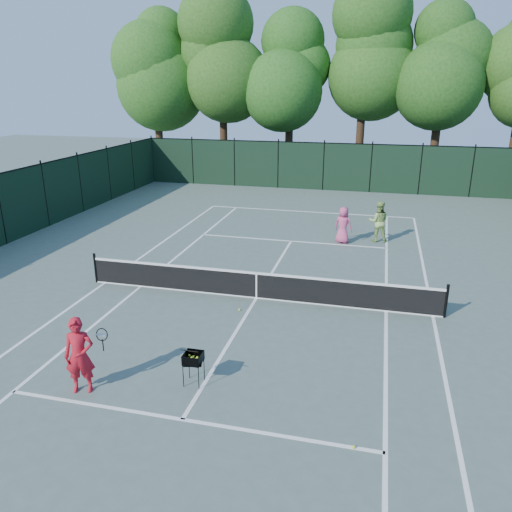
% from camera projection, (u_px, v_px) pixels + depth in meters
% --- Properties ---
extents(ground, '(90.00, 90.00, 0.00)m').
position_uv_depth(ground, '(256.00, 298.00, 16.26)').
color(ground, '#4E5E55').
rests_on(ground, ground).
extents(sideline_doubles_left, '(0.10, 23.77, 0.01)m').
position_uv_depth(sideline_doubles_left, '(105.00, 283.00, 17.52)').
color(sideline_doubles_left, white).
rests_on(sideline_doubles_left, ground).
extents(sideline_doubles_right, '(0.10, 23.77, 0.01)m').
position_uv_depth(sideline_doubles_right, '(433.00, 316.00, 15.01)').
color(sideline_doubles_right, white).
rests_on(sideline_doubles_right, ground).
extents(sideline_singles_left, '(0.10, 23.77, 0.01)m').
position_uv_depth(sideline_singles_left, '(141.00, 286.00, 17.20)').
color(sideline_singles_left, white).
rests_on(sideline_singles_left, ground).
extents(sideline_singles_right, '(0.10, 23.77, 0.01)m').
position_uv_depth(sideline_singles_right, '(386.00, 311.00, 15.32)').
color(sideline_singles_right, white).
rests_on(sideline_singles_right, ground).
extents(baseline_far, '(10.97, 0.10, 0.01)m').
position_uv_depth(baseline_far, '(309.00, 212.00, 27.15)').
color(baseline_far, white).
rests_on(baseline_far, ground).
extents(service_line_near, '(8.23, 0.10, 0.01)m').
position_uv_depth(service_line_near, '(182.00, 420.00, 10.40)').
color(service_line_near, white).
rests_on(service_line_near, ground).
extents(service_line_far, '(8.23, 0.10, 0.01)m').
position_uv_depth(service_line_far, '(291.00, 241.00, 22.13)').
color(service_line_far, white).
rests_on(service_line_far, ground).
extents(center_service_line, '(0.10, 12.80, 0.01)m').
position_uv_depth(center_service_line, '(256.00, 298.00, 16.26)').
color(center_service_line, white).
rests_on(center_service_line, ground).
extents(tennis_net, '(11.69, 0.09, 1.06)m').
position_uv_depth(tennis_net, '(256.00, 285.00, 16.11)').
color(tennis_net, black).
rests_on(tennis_net, ground).
extents(fence_far, '(24.00, 0.05, 3.00)m').
position_uv_depth(fence_far, '(323.00, 167.00, 32.27)').
color(fence_far, black).
rests_on(fence_far, ground).
extents(tree_0, '(6.40, 6.40, 13.14)m').
position_uv_depth(tree_0, '(155.00, 61.00, 36.26)').
color(tree_0, black).
rests_on(tree_0, ground).
extents(tree_1, '(6.80, 6.80, 13.98)m').
position_uv_depth(tree_1, '(222.00, 52.00, 35.40)').
color(tree_1, black).
rests_on(tree_1, ground).
extents(tree_2, '(6.00, 6.00, 12.40)m').
position_uv_depth(tree_2, '(290.00, 66.00, 34.39)').
color(tree_2, black).
rests_on(tree_2, ground).
extents(tree_3, '(7.00, 7.00, 14.45)m').
position_uv_depth(tree_3, '(366.00, 46.00, 33.28)').
color(tree_3, black).
rests_on(tree_3, ground).
extents(tree_4, '(6.20, 6.20, 12.97)m').
position_uv_depth(tree_4, '(445.00, 58.00, 31.78)').
color(tree_4, black).
rests_on(tree_4, ground).
extents(coach, '(0.84, 0.84, 1.81)m').
position_uv_depth(coach, '(80.00, 355.00, 11.09)').
color(coach, red).
rests_on(coach, ground).
extents(player_pink, '(0.90, 0.72, 1.60)m').
position_uv_depth(player_pink, '(343.00, 225.00, 21.66)').
color(player_pink, '#CE4979').
rests_on(player_pink, ground).
extents(player_green, '(0.95, 0.77, 1.81)m').
position_uv_depth(player_green, '(378.00, 221.00, 21.84)').
color(player_green, '#96BA5D').
rests_on(player_green, ground).
extents(ball_hopper, '(0.50, 0.50, 0.79)m').
position_uv_depth(ball_hopper, '(193.00, 358.00, 11.44)').
color(ball_hopper, black).
rests_on(ball_hopper, ground).
extents(loose_ball_near_cart, '(0.07, 0.07, 0.07)m').
position_uv_depth(loose_ball_near_cart, '(354.00, 447.00, 9.57)').
color(loose_ball_near_cart, '#B5CF2A').
rests_on(loose_ball_near_cart, ground).
extents(loose_ball_midcourt, '(0.07, 0.07, 0.07)m').
position_uv_depth(loose_ball_midcourt, '(239.00, 310.00, 15.37)').
color(loose_ball_midcourt, '#D4EC30').
rests_on(loose_ball_midcourt, ground).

